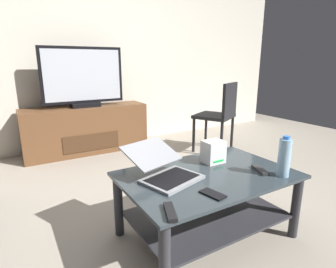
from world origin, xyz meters
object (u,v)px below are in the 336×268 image
coffee_table (207,194)px  dining_chair (220,113)px  laptop (164,168)px  television (83,78)px  router_box (213,152)px  water_bottle_near (284,157)px  soundbar_remote (260,170)px  tv_remote (170,212)px  cell_phone (213,194)px  media_cabinet (87,129)px

coffee_table → dining_chair: (1.27, 1.35, 0.21)m
dining_chair → laptop: size_ratio=1.79×
television → router_box: bearing=-79.6°
dining_chair → water_bottle_near: dining_chair is taller
router_box → soundbar_remote: (0.15, -0.29, -0.07)m
water_bottle_near → tv_remote: water_bottle_near is taller
coffee_table → dining_chair: size_ratio=1.22×
coffee_table → router_box: (0.16, 0.15, 0.22)m
water_bottle_near → cell_phone: 0.56m
television → dining_chair: 1.75m
water_bottle_near → laptop: bearing=151.2°
soundbar_remote → laptop: bearing=178.9°
television → tv_remote: television is taller
television → soundbar_remote: television is taller
coffee_table → cell_phone: cell_phone is taller
dining_chair → tv_remote: (-1.72, -1.63, -0.06)m
water_bottle_near → tv_remote: size_ratio=1.62×
coffee_table → television: television is taller
router_box → tv_remote: size_ratio=0.99×
television → water_bottle_near: size_ratio=3.79×
laptop → water_bottle_near: 0.75m
laptop → water_bottle_near: size_ratio=1.92×
television → tv_remote: 2.53m
media_cabinet → water_bottle_near: bearing=-76.5°
cell_phone → dining_chair: bearing=36.1°
router_box → water_bottle_near: 0.47m
television → media_cabinet: bearing=90.0°
television → soundbar_remote: 2.43m
cell_phone → router_box: bearing=38.3°
media_cabinet → router_box: router_box is taller
coffee_table → media_cabinet: (-0.21, 2.20, -0.01)m
coffee_table → media_cabinet: 2.21m
television → soundbar_remote: (0.53, -2.33, -0.49)m
television → soundbar_remote: bearing=-77.2°
coffee_table → soundbar_remote: 0.38m
dining_chair → cell_phone: bearing=-132.0°
coffee_table → media_cabinet: media_cabinet is taller
coffee_table → laptop: 0.35m
tv_remote → soundbar_remote: 0.78m
cell_phone → coffee_table: bearing=44.5°
dining_chair → router_box: 1.63m
router_box → water_bottle_near: (0.22, -0.41, 0.04)m
water_bottle_near → soundbar_remote: 0.18m
coffee_table → tv_remote: (-0.45, -0.28, 0.15)m
soundbar_remote → router_box: bearing=138.9°
laptop → television: bearing=88.3°
cell_phone → tv_remote: 0.30m
media_cabinet → television: 0.65m
television → router_box: television is taller
media_cabinet → television: bearing=-90.0°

